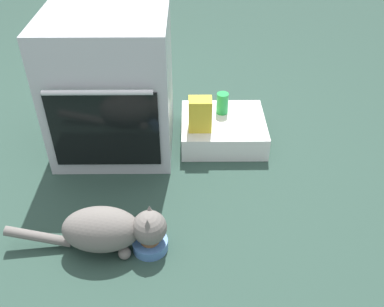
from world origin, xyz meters
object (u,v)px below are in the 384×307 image
Objects in this scene: cat at (110,229)px; soda_can at (222,103)px; pantry_cabinet at (223,129)px; food_bowl at (150,243)px; snack_bag at (200,114)px; oven at (111,86)px.

soda_can reaches higher than cat.
pantry_cabinet reaches higher than food_bowl.
cat is 5.60× the size of soda_can.
snack_bag reaches higher than food_bowl.
cat is 3.73× the size of snack_bag.
food_bowl is (0.23, -0.75, -0.33)m from oven.
pantry_cabinet is 0.15m from soda_can.
oven is 0.66m from pantry_cabinet.
snack_bag reaches higher than pantry_cabinet.
oven is at bearing 107.12° from food_bowl.
cat is at bearing -120.83° from soda_can.
soda_can reaches higher than food_bowl.
food_bowl is at bearing -0.00° from cat.
oven is 0.79m from cat.
pantry_cabinet is at bearing 3.95° from oven.
pantry_cabinet is 0.86m from food_bowl.
snack_bag is at bearing -6.09° from oven.
oven is 1.58× the size of pantry_cabinet.
snack_bag is at bearing -128.41° from soda_can.
oven is at bearing -168.96° from soda_can.
oven is at bearing 173.91° from snack_bag.
soda_can is (0.51, 0.85, 0.08)m from cat.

